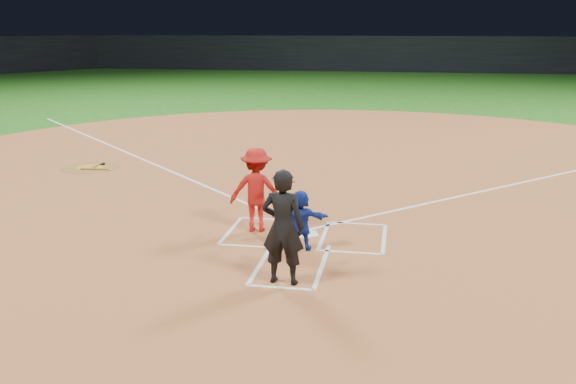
% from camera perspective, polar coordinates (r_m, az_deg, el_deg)
% --- Properties ---
extents(ground, '(120.00, 120.00, 0.00)m').
position_cam_1_polar(ground, '(13.17, 1.59, -3.84)').
color(ground, '#1C5B16').
rests_on(ground, ground).
extents(home_plate_dirt, '(28.00, 28.00, 0.01)m').
position_cam_1_polar(home_plate_dirt, '(18.92, 4.31, 1.88)').
color(home_plate_dirt, '#9B5932').
rests_on(home_plate_dirt, ground).
extents(stadium_wall_far, '(80.00, 1.20, 3.20)m').
position_cam_1_polar(stadium_wall_far, '(60.44, 8.57, 12.05)').
color(stadium_wall_far, black).
rests_on(stadium_wall_far, ground).
extents(home_plate, '(0.60, 0.60, 0.02)m').
position_cam_1_polar(home_plate, '(13.17, 1.59, -3.75)').
color(home_plate, white).
rests_on(home_plate, home_plate_dirt).
extents(on_deck_circle, '(1.70, 1.70, 0.01)m').
position_cam_1_polar(on_deck_circle, '(20.20, -17.20, 2.11)').
color(on_deck_circle, brown).
rests_on(on_deck_circle, home_plate_dirt).
extents(on_deck_logo, '(0.80, 0.80, 0.00)m').
position_cam_1_polar(on_deck_logo, '(20.19, -17.20, 2.13)').
color(on_deck_logo, '#C28C16').
rests_on(on_deck_logo, on_deck_circle).
extents(on_deck_bat_a, '(0.09, 0.84, 0.06)m').
position_cam_1_polar(on_deck_bat_a, '(20.34, -16.51, 2.35)').
color(on_deck_bat_a, olive).
rests_on(on_deck_bat_a, on_deck_circle).
extents(on_deck_bat_c, '(0.84, 0.16, 0.06)m').
position_cam_1_polar(on_deck_bat_c, '(19.79, -16.83, 2.00)').
color(on_deck_bat_c, olive).
rests_on(on_deck_bat_c, on_deck_circle).
extents(bat_weight_donut, '(0.19, 0.19, 0.05)m').
position_cam_1_polar(bat_weight_donut, '(20.45, -16.20, 2.42)').
color(bat_weight_donut, black).
rests_on(bat_weight_donut, on_deck_circle).
extents(catcher, '(1.13, 0.52, 1.17)m').
position_cam_1_polar(catcher, '(12.13, 1.12, -2.52)').
color(catcher, '#132B9D').
rests_on(catcher, home_plate_dirt).
extents(umpire, '(0.74, 0.51, 1.94)m').
position_cam_1_polar(umpire, '(10.46, -0.46, -3.13)').
color(umpire, black).
rests_on(umpire, home_plate_dirt).
extents(chalk_markings, '(28.35, 17.32, 0.01)m').
position_cam_1_polar(chalk_markings, '(18.22, 4.08, 1.42)').
color(chalk_markings, white).
rests_on(chalk_markings, home_plate_dirt).
extents(batter_at_plate, '(1.37, 0.92, 1.75)m').
position_cam_1_polar(batter_at_plate, '(13.19, -2.81, 0.19)').
color(batter_at_plate, '#AC1513').
rests_on(batter_at_plate, home_plate_dirt).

